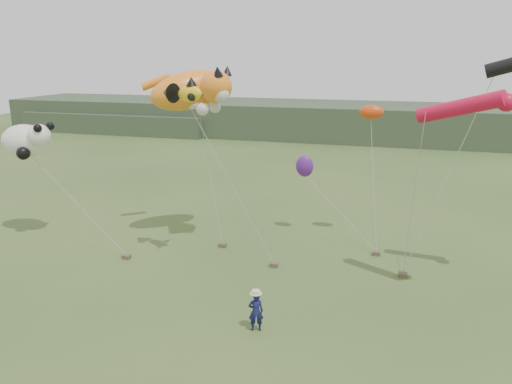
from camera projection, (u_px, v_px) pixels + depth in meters
The scene contains 9 objects.
ground at pixel (240, 316), 19.23m from camera, with size 120.00×120.00×0.00m, color #385123.
headland at pixel (328, 121), 60.94m from camera, with size 90.00×13.00×4.00m.
festival_attendant at pixel (256, 312), 18.06m from camera, with size 0.55×0.36×1.50m, color #131648.
sandbag_anchors at pixel (278, 258), 24.43m from camera, with size 13.51×4.22×0.20m.
cat_kite at pixel (195, 90), 25.32m from camera, with size 5.66×4.43×2.64m.
fish_kite at pixel (182, 93), 22.24m from camera, with size 2.46×1.62×1.19m.
tube_kites at pixel (500, 85), 19.05m from camera, with size 5.87×3.56×3.19m.
panda_kite at pixel (27, 141), 26.59m from camera, with size 3.14×2.03×1.95m.
misc_kites at pixel (334, 142), 26.65m from camera, with size 4.54×0.80×4.05m.
Camera 1 is at (5.42, -16.41, 9.73)m, focal length 35.00 mm.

